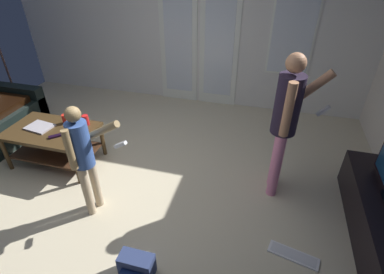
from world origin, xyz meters
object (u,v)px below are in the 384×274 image
cup_by_laptop (86,120)px  person_child (84,153)px  tv_remote_black (56,136)px  coffee_table (53,138)px  laptop_closed (40,127)px  backpack (137,266)px  person_adult (286,117)px  cup_near_edge (65,119)px  tv_stand (383,226)px  loose_keyboard (293,255)px

cup_by_laptop → person_child: bearing=-57.1°
tv_remote_black → coffee_table: bearing=101.6°
laptop_closed → cup_by_laptop: 0.55m
backpack → person_adult: bearing=52.4°
person_child → cup_near_edge: (-0.79, 0.78, -0.19)m
cup_near_edge → cup_by_laptop: size_ratio=0.92×
tv_stand → backpack: size_ratio=5.93×
backpack → cup_near_edge: size_ratio=2.46×
laptop_closed → cup_near_edge: size_ratio=2.58×
person_adult → cup_near_edge: (-2.55, -0.02, -0.40)m
person_adult → cup_near_edge: person_adult is taller
laptop_closed → tv_remote_black: tv_remote_black is taller
person_adult → laptop_closed: size_ratio=5.16×
backpack → loose_keyboard: (1.27, 0.52, -0.10)m
laptop_closed → backpack: bearing=-25.6°
person_child → laptop_closed: size_ratio=3.97×
loose_keyboard → cup_by_laptop: (-2.51, 0.86, 0.53)m
person_child → laptop_closed: 1.22m
coffee_table → cup_by_laptop: size_ratio=8.14×
loose_keyboard → cup_by_laptop: cup_by_laptop is taller
person_adult → cup_near_edge: bearing=-179.6°
coffee_table → person_adult: person_adult is taller
coffee_table → cup_near_edge: (0.09, 0.18, 0.19)m
backpack → tv_remote_black: 1.81m
laptop_closed → cup_by_laptop: size_ratio=2.37×
laptop_closed → person_adult: bearing=12.2°
loose_keyboard → cup_by_laptop: 2.71m
backpack → cup_by_laptop: cup_by_laptop is taller
coffee_table → tv_stand: (3.62, -0.27, -0.14)m
loose_keyboard → cup_near_edge: bearing=163.5°
person_child → tv_remote_black: size_ratio=7.05×
person_adult → cup_by_laptop: bearing=179.7°
tv_remote_black → cup_near_edge: bearing=60.6°
cup_near_edge → laptop_closed: bearing=-144.1°
tv_remote_black → person_adult: bearing=-36.9°
person_child → cup_by_laptop: bearing=122.9°
coffee_table → laptop_closed: size_ratio=3.43×
backpack → cup_near_edge: 2.06m
person_adult → laptop_closed: bearing=-176.0°
coffee_table → tv_stand: coffee_table is taller
backpack → tv_remote_black: tv_remote_black is taller
person_child → coffee_table: bearing=145.9°
backpack → coffee_table: bearing=143.8°
loose_keyboard → tv_remote_black: 2.79m
backpack → tv_remote_black: size_ratio=1.69×
tv_stand → cup_near_edge: 3.57m
tv_stand → cup_by_laptop: bearing=171.6°
coffee_table → loose_keyboard: 2.96m
tv_stand → person_child: (-2.74, -0.33, 0.52)m
cup_near_edge → cup_by_laptop: (0.26, 0.03, 0.01)m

